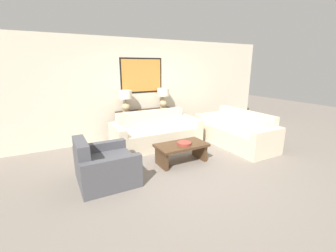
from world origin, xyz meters
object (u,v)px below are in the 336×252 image
Objects in this scene: console_table at (146,124)px; couch_by_back_wall at (156,134)px; armchair_near_back_wall at (104,167)px; decorative_bowl at (184,143)px; couch_by_side at (235,133)px; coffee_table at (181,149)px; table_lamp_right at (163,96)px; table_lamp_left at (126,98)px.

console_table is 0.72× the size of couch_by_back_wall.
decorative_bowl is at bearing -0.23° from armchair_near_back_wall.
armchair_near_back_wall is at bearing -173.66° from couch_by_side.
decorative_bowl reaches higher than coffee_table.
couch_by_side is (1.28, -1.52, -0.86)m from table_lamp_right.
coffee_table is (0.55, -1.86, -0.86)m from table_lamp_left.
decorative_bowl is 0.29× the size of armchair_near_back_wall.
table_lamp_right is at bearing 130.01° from couch_by_side.
console_table is at bearing 50.22° from armchair_near_back_wall.
armchair_near_back_wall is at bearing -138.16° from table_lamp_right.
coffee_table is 1.59m from armchair_near_back_wall.
table_lamp_left is at bearing 129.25° from couch_by_back_wall.
console_table is at bearing 180.00° from table_lamp_right.
console_table is at bearing 140.06° from couch_by_side.
console_table is 2.81× the size of table_lamp_right.
console_table is 2.48m from armchair_near_back_wall.
decorative_bowl is (0.58, -1.91, -0.72)m from table_lamp_left.
coffee_table is 0.15m from decorative_bowl.
couch_by_back_wall is at bearing 38.06° from armchair_near_back_wall.
table_lamp_right is 2.98m from armchair_near_back_wall.
coffee_table is (-0.54, -1.86, -0.86)m from table_lamp_right.
couch_by_back_wall is at bearing 91.76° from decorative_bowl.
armchair_near_back_wall is (-3.41, -0.38, -0.02)m from couch_by_side.
decorative_bowl is (0.03, -0.05, 0.14)m from coffee_table.
console_table is 5.43× the size of decorative_bowl.
decorative_bowl is at bearing -57.70° from coffee_table.
decorative_bowl is (0.04, -1.91, 0.03)m from console_table.
console_table is at bearing 91.15° from decorative_bowl.
console_table is 0.67m from couch_by_back_wall.
console_table is 0.92m from table_lamp_right.
armchair_near_back_wall is at bearing -178.34° from coffee_table.
couch_by_side is 2.06× the size of coffee_table.
decorative_bowl is at bearing -73.12° from table_lamp_left.
table_lamp_right is 2.11m from coffee_table.
couch_by_back_wall is 2.01m from armchair_near_back_wall.
console_table is 1.59× the size of armchair_near_back_wall.
coffee_table is (0.01, -1.19, -0.00)m from couch_by_back_wall.
couch_by_back_wall is at bearing 154.66° from couch_by_side.
couch_by_back_wall is at bearing -50.75° from table_lamp_left.
couch_by_back_wall reaches higher than armchair_near_back_wall.
table_lamp_right reaches higher than console_table.
table_lamp_left and table_lamp_right have the same top height.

